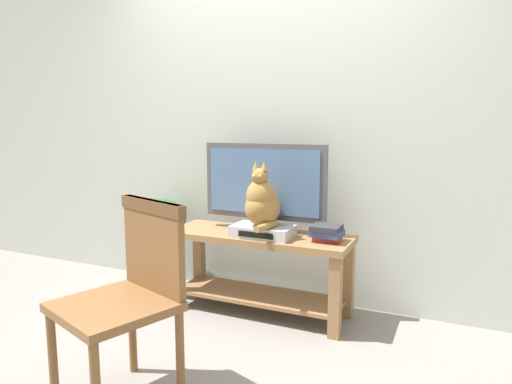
# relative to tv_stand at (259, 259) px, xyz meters

# --- Properties ---
(ground_plane) EXTENTS (12.00, 12.00, 0.00)m
(ground_plane) POSITION_rel_tv_stand_xyz_m (-0.02, -0.62, -0.38)
(ground_plane) COLOR gray
(back_wall) EXTENTS (7.00, 0.12, 2.80)m
(back_wall) POSITION_rel_tv_stand_xyz_m (-0.02, 0.40, 1.02)
(back_wall) COLOR #B7BCB2
(back_wall) RESTS_ON ground
(tv_stand) EXTENTS (1.25, 0.43, 0.55)m
(tv_stand) POSITION_rel_tv_stand_xyz_m (0.00, 0.00, 0.00)
(tv_stand) COLOR olive
(tv_stand) RESTS_ON ground
(tv) EXTENTS (0.87, 0.20, 0.60)m
(tv) POSITION_rel_tv_stand_xyz_m (0.00, 0.09, 0.50)
(tv) COLOR #4C4C51
(tv) RESTS_ON tv_stand
(media_box) EXTENTS (0.40, 0.23, 0.07)m
(media_box) POSITION_rel_tv_stand_xyz_m (0.06, -0.07, 0.21)
(media_box) COLOR #BCBCC1
(media_box) RESTS_ON tv_stand
(cat) EXTENTS (0.22, 0.35, 0.42)m
(cat) POSITION_rel_tv_stand_xyz_m (0.06, -0.09, 0.41)
(cat) COLOR olive
(cat) RESTS_ON media_box
(wooden_chair) EXTENTS (0.60, 0.60, 0.93)m
(wooden_chair) POSITION_rel_tv_stand_xyz_m (-0.14, -1.15, 0.17)
(wooden_chair) COLOR brown
(wooden_chair) RESTS_ON ground
(book_stack) EXTENTS (0.20, 0.18, 0.10)m
(book_stack) POSITION_rel_tv_stand_xyz_m (0.47, -0.02, 0.23)
(book_stack) COLOR #B2332D
(book_stack) RESTS_ON tv_stand
(potted_plant) EXTENTS (0.37, 0.37, 0.72)m
(potted_plant) POSITION_rel_tv_stand_xyz_m (-0.85, 0.07, 0.08)
(potted_plant) COLOR beige
(potted_plant) RESTS_ON ground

